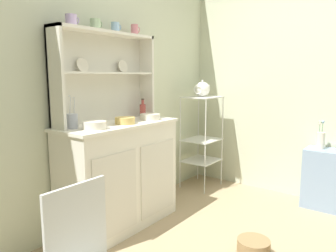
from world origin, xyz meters
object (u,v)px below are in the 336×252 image
at_px(hutch_cabinet, 120,174).
at_px(jam_bottle, 143,110).
at_px(hutch_shelf_unit, 104,70).
at_px(porcelain_teapot, 202,89).
at_px(floor_basket, 253,248).
at_px(bowl_mixing_large, 95,125).
at_px(cup_lilac_0, 71,20).
at_px(bakers_rack, 202,132).
at_px(side_shelf_blue, 331,180).
at_px(flower_vase, 321,139).
at_px(utensil_jar, 72,121).

relative_size(hutch_cabinet, jam_bottle, 6.10).
xyz_separation_m(hutch_cabinet, jam_bottle, (0.40, 0.09, 0.51)).
height_order(hutch_shelf_unit, jam_bottle, hutch_shelf_unit).
bearing_deg(porcelain_teapot, floor_basket, -134.06).
distance_m(hutch_shelf_unit, bowl_mixing_large, 0.56).
bearing_deg(cup_lilac_0, hutch_cabinet, -20.16).
bearing_deg(bakers_rack, jam_bottle, 172.48).
bearing_deg(side_shelf_blue, porcelain_teapot, 98.78).
bearing_deg(porcelain_teapot, bakers_rack, -0.00).
distance_m(hutch_cabinet, bakers_rack, 1.29).
bearing_deg(bowl_mixing_large, jam_bottle, 12.66).
height_order(floor_basket, porcelain_teapot, porcelain_teapot).
xyz_separation_m(bakers_rack, floor_basket, (-1.05, -1.08, -0.59)).
height_order(floor_basket, flower_vase, flower_vase).
bearing_deg(hutch_shelf_unit, hutch_cabinet, -90.00).
xyz_separation_m(side_shelf_blue, utensil_jar, (-1.88, 1.45, 0.67)).
relative_size(floor_basket, porcelain_teapot, 0.91).
bearing_deg(jam_bottle, floor_basket, -97.76).
distance_m(utensil_jar, flower_vase, 2.32).
height_order(floor_basket, utensil_jar, utensil_jar).
xyz_separation_m(cup_lilac_0, bowl_mixing_large, (0.02, -0.20, -0.76)).
distance_m(cup_lilac_0, bowl_mixing_large, 0.79).
distance_m(side_shelf_blue, bowl_mixing_large, 2.31).
bearing_deg(cup_lilac_0, jam_bottle, -2.82).
relative_size(hutch_cabinet, bowl_mixing_large, 6.21).
xyz_separation_m(hutch_cabinet, floor_basket, (0.23, -1.11, -0.40)).
xyz_separation_m(jam_bottle, utensil_jar, (-0.79, -0.01, -0.01)).
bearing_deg(bowl_mixing_large, floor_basket, -62.13).
xyz_separation_m(hutch_shelf_unit, porcelain_teapot, (1.28, -0.19, -0.19)).
relative_size(side_shelf_blue, bowl_mixing_large, 3.38).
bearing_deg(flower_vase, jam_bottle, 129.12).
distance_m(bowl_mixing_large, utensil_jar, 0.18).
bearing_deg(floor_basket, bowl_mixing_large, 117.87).
bearing_deg(hutch_shelf_unit, cup_lilac_0, -172.74).
distance_m(hutch_shelf_unit, utensil_jar, 0.55).
xyz_separation_m(side_shelf_blue, floor_basket, (-1.25, 0.26, -0.23)).
height_order(hutch_shelf_unit, floor_basket, hutch_shelf_unit).
height_order(bakers_rack, flower_vase, bakers_rack).
relative_size(bakers_rack, porcelain_teapot, 4.08).
distance_m(bowl_mixing_large, flower_vase, 2.17).
distance_m(cup_lilac_0, porcelain_teapot, 1.71).
bearing_deg(side_shelf_blue, utensil_jar, 142.37).
bearing_deg(bakers_rack, side_shelf_blue, -81.29).
relative_size(side_shelf_blue, jam_bottle, 3.32).
relative_size(cup_lilac_0, flower_vase, 0.35).
height_order(bakers_rack, cup_lilac_0, cup_lilac_0).
xyz_separation_m(cup_lilac_0, jam_bottle, (0.73, -0.04, -0.72)).
distance_m(side_shelf_blue, flower_vase, 0.41).
distance_m(bowl_mixing_large, porcelain_teapot, 1.61).
xyz_separation_m(hutch_cabinet, porcelain_teapot, (1.28, -0.03, 0.68)).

